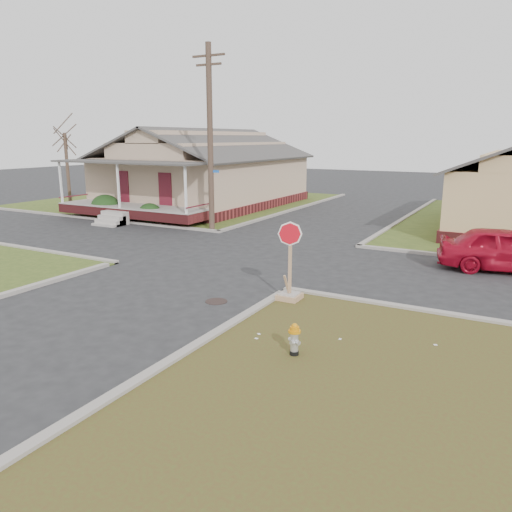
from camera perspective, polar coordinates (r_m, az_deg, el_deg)
The scene contains 13 objects.
ground at distance 16.17m, azimuth -10.13°, elevation -3.45°, with size 120.00×120.00×0.00m, color #242527.
verge_near_right at distance 7.96m, azimuth 26.79°, elevation -23.52°, with size 13.00×14.00×0.05m, color #43541E.
verge_far_left at distance 37.96m, azimuth -8.52°, elevation 6.27°, with size 19.00×19.00×0.05m, color #394B1B.
curbs at distance 20.16m, azimuth -1.24°, elevation 0.11°, with size 80.00×40.00×0.12m, color gray, non-canonical shape.
manhole at distance 14.54m, azimuth -4.56°, elevation -5.19°, with size 0.64×0.64×0.01m, color black.
corner_house at distance 34.93m, azimuth -5.98°, elevation 9.45°, with size 10.10×15.50×5.30m.
utility_pole at distance 25.15m, azimuth -5.27°, elevation 13.40°, with size 1.80×0.28×9.00m.
tree_far_left at distance 36.79m, azimuth -20.74°, elevation 9.21°, with size 0.22×0.22×4.90m, color #453228.
fire_hydrant at distance 10.87m, azimuth 4.42°, elevation -9.27°, with size 0.27×0.27×0.72m.
stop_sign at distance 14.42m, azimuth 3.86°, elevation -3.08°, with size 0.65×0.63×2.29m.
red_sedan at distance 19.68m, azimuth 26.77°, elevation 0.67°, with size 1.85×4.61×1.57m, color #AB0C22.
hedge_left at distance 30.72m, azimuth -16.81°, elevation 5.42°, with size 1.64×1.34×1.25m, color #183814.
hedge_right at distance 28.23m, azimuth -12.02°, elevation 4.86°, with size 1.41×1.15×1.08m, color #183814.
Camera 1 is at (9.81, -11.99, 4.62)m, focal length 35.00 mm.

